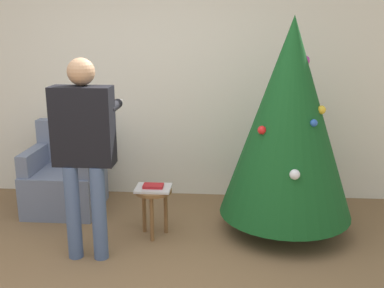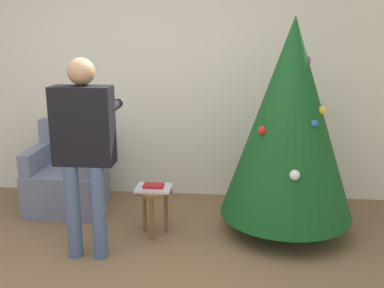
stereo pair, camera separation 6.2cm
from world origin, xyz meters
TOP-DOWN VIEW (x-y plane):
  - wall_back at (0.00, 2.23)m, footprint 8.00×0.06m
  - christmas_tree at (1.34, 1.33)m, footprint 1.20×1.20m
  - armchair at (-0.88, 1.71)m, footprint 0.72×0.71m
  - person_standing at (-0.34, 0.74)m, footprint 0.49×0.57m
  - side_stool at (0.14, 1.13)m, footprint 0.33×0.33m
  - laptop at (0.14, 1.13)m, footprint 0.32×0.25m
  - book at (0.14, 1.13)m, footprint 0.18×0.12m

SIDE VIEW (x-z plane):
  - armchair at x=-0.88m, z-range -0.13..0.77m
  - side_stool at x=0.14m, z-range 0.14..0.58m
  - laptop at x=0.14m, z-range 0.45..0.47m
  - book at x=0.14m, z-range 0.47..0.49m
  - person_standing at x=-0.34m, z-range 0.17..1.81m
  - christmas_tree at x=1.34m, z-range 0.09..2.05m
  - wall_back at x=0.00m, z-range 0.00..2.70m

